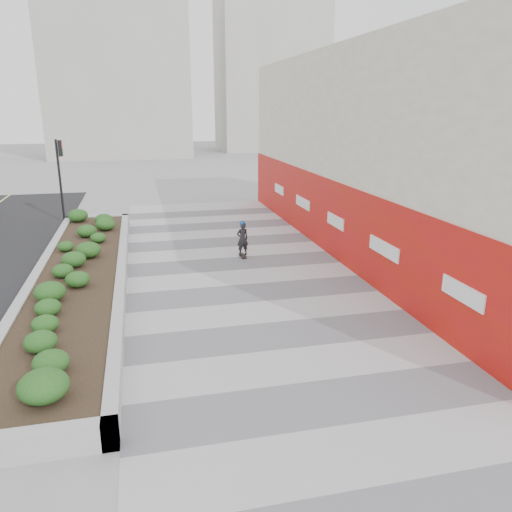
# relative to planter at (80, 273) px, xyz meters

# --- Properties ---
(ground) EXTENTS (160.00, 160.00, 0.00)m
(ground) POSITION_rel_planter_xyz_m (5.50, -7.00, -0.42)
(ground) COLOR gray
(ground) RESTS_ON ground
(walkway) EXTENTS (8.00, 36.00, 0.01)m
(walkway) POSITION_rel_planter_xyz_m (5.50, -4.00, -0.41)
(walkway) COLOR #A8A8AD
(walkway) RESTS_ON ground
(building) EXTENTS (6.04, 24.08, 8.00)m
(building) POSITION_rel_planter_xyz_m (12.48, 1.98, 3.56)
(building) COLOR beige
(building) RESTS_ON ground
(planter) EXTENTS (3.00, 18.00, 0.90)m
(planter) POSITION_rel_planter_xyz_m (0.00, 0.00, 0.00)
(planter) COLOR #9E9EA0
(planter) RESTS_ON ground
(traffic_signal_near) EXTENTS (0.33, 0.28, 4.20)m
(traffic_signal_near) POSITION_rel_planter_xyz_m (-1.73, 10.50, 2.34)
(traffic_signal_near) COLOR black
(traffic_signal_near) RESTS_ON ground
(distant_bldg_north_l) EXTENTS (16.00, 12.00, 20.00)m
(distant_bldg_north_l) POSITION_rel_planter_xyz_m (0.50, 48.00, 9.58)
(distant_bldg_north_l) COLOR #ADAAA3
(distant_bldg_north_l) RESTS_ON ground
(distant_bldg_north_r) EXTENTS (14.00, 10.00, 24.00)m
(distant_bldg_north_r) POSITION_rel_planter_xyz_m (20.50, 53.00, 11.58)
(distant_bldg_north_r) COLOR #ADAAA3
(distant_bldg_north_r) RESTS_ON ground
(manhole_cover) EXTENTS (0.44, 0.44, 0.01)m
(manhole_cover) POSITION_rel_planter_xyz_m (6.00, -4.00, -0.42)
(manhole_cover) COLOR #595654
(manhole_cover) RESTS_ON ground
(skateboarder) EXTENTS (0.55, 0.72, 1.49)m
(skateboarder) POSITION_rel_planter_xyz_m (5.96, 1.99, 0.34)
(skateboarder) COLOR beige
(skateboarder) RESTS_ON ground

